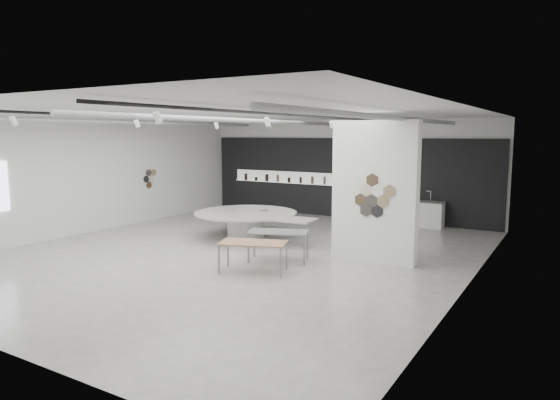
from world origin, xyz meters
The scene contains 7 objects.
room centered at (-0.09, 0.00, 2.07)m, with size 12.02×14.02×3.82m.
back_wall_display centered at (-0.08, 6.93, 1.54)m, with size 11.80×0.27×3.10m.
partition_column centered at (3.50, 1.00, 1.80)m, with size 2.20×0.38×3.60m.
display_island centered at (-0.95, 1.76, 0.54)m, with size 4.28×3.42×0.83m.
sample_table_wood centered at (1.42, -1.43, 0.67)m, with size 1.72×1.25×0.73m.
sample_table_stone centered at (1.38, -0.21, 0.71)m, with size 1.69×1.26×0.78m.
kitchen_counter centered at (3.19, 6.52, 0.46)m, with size 1.62×0.66×1.27m.
Camera 1 is at (7.90, -10.98, 3.26)m, focal length 32.00 mm.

